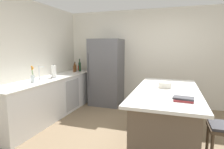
{
  "coord_description": "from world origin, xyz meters",
  "views": [
    {
      "loc": [
        0.59,
        -2.97,
        1.59
      ],
      "look_at": [
        -0.7,
        0.85,
        1.0
      ],
      "focal_mm": 29.99,
      "sensor_mm": 36.0,
      "label": 1
    }
  ],
  "objects_px": {
    "sink_faucet": "(40,72)",
    "gin_bottle": "(80,66)",
    "bar_stool": "(224,135)",
    "kitchen_island": "(166,116)",
    "hot_sauce_bottle": "(79,68)",
    "whiskey_bottle": "(75,68)",
    "cookbook_stack": "(183,99)",
    "syrup_bottle": "(74,69)",
    "flower_vase": "(33,77)",
    "wine_bottle": "(80,66)",
    "refrigerator": "(106,72)",
    "mixing_bowl": "(165,85)",
    "paper_towel_roll": "(54,72)"
  },
  "relations": [
    {
      "from": "sink_faucet",
      "to": "gin_bottle",
      "type": "relative_size",
      "value": 0.92
    },
    {
      "from": "bar_stool",
      "to": "sink_faucet",
      "type": "height_order",
      "value": "sink_faucet"
    },
    {
      "from": "kitchen_island",
      "to": "hot_sauce_bottle",
      "type": "xyz_separation_m",
      "value": [
        -2.62,
        1.9,
        0.52
      ]
    },
    {
      "from": "whiskey_bottle",
      "to": "cookbook_stack",
      "type": "distance_m",
      "value": 3.58
    },
    {
      "from": "syrup_bottle",
      "to": "cookbook_stack",
      "type": "bearing_deg",
      "value": -37.01
    },
    {
      "from": "hot_sauce_bottle",
      "to": "syrup_bottle",
      "type": "xyz_separation_m",
      "value": [
        0.07,
        -0.39,
        0.01
      ]
    },
    {
      "from": "gin_bottle",
      "to": "whiskey_bottle",
      "type": "distance_m",
      "value": 0.19
    },
    {
      "from": "sink_faucet",
      "to": "bar_stool",
      "type": "bearing_deg",
      "value": -14.09
    },
    {
      "from": "flower_vase",
      "to": "whiskey_bottle",
      "type": "height_order",
      "value": "flower_vase"
    },
    {
      "from": "flower_vase",
      "to": "wine_bottle",
      "type": "bearing_deg",
      "value": 88.76
    },
    {
      "from": "refrigerator",
      "to": "syrup_bottle",
      "type": "height_order",
      "value": "refrigerator"
    },
    {
      "from": "bar_stool",
      "to": "wine_bottle",
      "type": "bearing_deg",
      "value": 143.3
    },
    {
      "from": "sink_faucet",
      "to": "mixing_bowl",
      "type": "xyz_separation_m",
      "value": [
        2.57,
        0.0,
        -0.1
      ]
    },
    {
      "from": "paper_towel_roll",
      "to": "cookbook_stack",
      "type": "xyz_separation_m",
      "value": [
        2.74,
        -1.1,
        -0.1
      ]
    },
    {
      "from": "flower_vase",
      "to": "paper_towel_roll",
      "type": "height_order",
      "value": "flower_vase"
    },
    {
      "from": "refrigerator",
      "to": "bar_stool",
      "type": "distance_m",
      "value": 3.4
    },
    {
      "from": "syrup_bottle",
      "to": "mixing_bowl",
      "type": "xyz_separation_m",
      "value": [
        2.51,
        -1.34,
        -0.04
      ]
    },
    {
      "from": "hot_sauce_bottle",
      "to": "wine_bottle",
      "type": "xyz_separation_m",
      "value": [
        0.13,
        -0.19,
        0.06
      ]
    },
    {
      "from": "kitchen_island",
      "to": "flower_vase",
      "type": "xyz_separation_m",
      "value": [
        -2.53,
        -0.14,
        0.55
      ]
    },
    {
      "from": "sink_faucet",
      "to": "cookbook_stack",
      "type": "distance_m",
      "value": 2.94
    },
    {
      "from": "refrigerator",
      "to": "flower_vase",
      "type": "xyz_separation_m",
      "value": [
        -0.85,
        -1.88,
        0.1
      ]
    },
    {
      "from": "whiskey_bottle",
      "to": "syrup_bottle",
      "type": "relative_size",
      "value": 1.17
    },
    {
      "from": "bar_stool",
      "to": "sink_faucet",
      "type": "relative_size",
      "value": 2.28
    },
    {
      "from": "paper_towel_roll",
      "to": "hot_sauce_bottle",
      "type": "distance_m",
      "value": 1.39
    },
    {
      "from": "paper_towel_roll",
      "to": "gin_bottle",
      "type": "relative_size",
      "value": 0.96
    },
    {
      "from": "whiskey_bottle",
      "to": "mixing_bowl",
      "type": "height_order",
      "value": "whiskey_bottle"
    },
    {
      "from": "mixing_bowl",
      "to": "syrup_bottle",
      "type": "bearing_deg",
      "value": 151.92
    },
    {
      "from": "gin_bottle",
      "to": "wine_bottle",
      "type": "height_order",
      "value": "wine_bottle"
    },
    {
      "from": "bar_stool",
      "to": "whiskey_bottle",
      "type": "relative_size",
      "value": 2.46
    },
    {
      "from": "sink_faucet",
      "to": "syrup_bottle",
      "type": "height_order",
      "value": "sink_faucet"
    },
    {
      "from": "paper_towel_roll",
      "to": "gin_bottle",
      "type": "xyz_separation_m",
      "value": [
        -0.02,
        1.28,
        -0.0
      ]
    },
    {
      "from": "hot_sauce_bottle",
      "to": "whiskey_bottle",
      "type": "bearing_deg",
      "value": -83.95
    },
    {
      "from": "bar_stool",
      "to": "gin_bottle",
      "type": "height_order",
      "value": "gin_bottle"
    },
    {
      "from": "refrigerator",
      "to": "syrup_bottle",
      "type": "bearing_deg",
      "value": -165.48
    },
    {
      "from": "syrup_bottle",
      "to": "gin_bottle",
      "type": "bearing_deg",
      "value": 85.44
    },
    {
      "from": "gin_bottle",
      "to": "mixing_bowl",
      "type": "relative_size",
      "value": 1.44
    },
    {
      "from": "flower_vase",
      "to": "gin_bottle",
      "type": "relative_size",
      "value": 1.01
    },
    {
      "from": "paper_towel_roll",
      "to": "syrup_bottle",
      "type": "distance_m",
      "value": 1.0
    },
    {
      "from": "hot_sauce_bottle",
      "to": "flower_vase",
      "type": "bearing_deg",
      "value": -87.45
    },
    {
      "from": "refrigerator",
      "to": "gin_bottle",
      "type": "relative_size",
      "value": 5.55
    },
    {
      "from": "cookbook_stack",
      "to": "refrigerator",
      "type": "bearing_deg",
      "value": 129.34
    },
    {
      "from": "kitchen_island",
      "to": "cookbook_stack",
      "type": "distance_m",
      "value": 0.79
    },
    {
      "from": "kitchen_island",
      "to": "paper_towel_roll",
      "type": "distance_m",
      "value": 2.63
    },
    {
      "from": "gin_bottle",
      "to": "whiskey_bottle",
      "type": "bearing_deg",
      "value": -107.95
    },
    {
      "from": "sink_faucet",
      "to": "whiskey_bottle",
      "type": "height_order",
      "value": "sink_faucet"
    },
    {
      "from": "mixing_bowl",
      "to": "kitchen_island",
      "type": "bearing_deg",
      "value": -75.59
    },
    {
      "from": "refrigerator",
      "to": "whiskey_bottle",
      "type": "relative_size",
      "value": 6.5
    },
    {
      "from": "hot_sauce_bottle",
      "to": "mixing_bowl",
      "type": "bearing_deg",
      "value": -33.83
    },
    {
      "from": "flower_vase",
      "to": "kitchen_island",
      "type": "bearing_deg",
      "value": 3.26
    },
    {
      "from": "flower_vase",
      "to": "syrup_bottle",
      "type": "distance_m",
      "value": 1.65
    }
  ]
}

